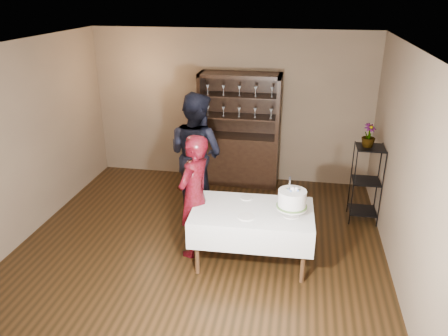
{
  "coord_description": "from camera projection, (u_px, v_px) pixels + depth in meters",
  "views": [
    {
      "loc": [
        1.25,
        -5.04,
        3.33
      ],
      "look_at": [
        0.32,
        0.1,
        1.16
      ],
      "focal_mm": 35.0,
      "sensor_mm": 36.0,
      "label": 1
    }
  ],
  "objects": [
    {
      "name": "floor",
      "position": [
        200.0,
        246.0,
        6.06
      ],
      "size": [
        5.0,
        5.0,
        0.0
      ],
      "primitive_type": "plane",
      "color": "black",
      "rests_on": "ground"
    },
    {
      "name": "ceiling",
      "position": [
        196.0,
        46.0,
        5.03
      ],
      "size": [
        5.0,
        5.0,
        0.0
      ],
      "primitive_type": "plane",
      "rotation": [
        3.14,
        0.0,
        0.0
      ],
      "color": "silver",
      "rests_on": "back_wall"
    },
    {
      "name": "back_wall",
      "position": [
        231.0,
        107.0,
        7.82
      ],
      "size": [
        5.0,
        0.02,
        2.7
      ],
      "primitive_type": "cube",
      "color": "brown",
      "rests_on": "floor"
    },
    {
      "name": "wall_left",
      "position": [
        20.0,
        144.0,
        5.96
      ],
      "size": [
        0.02,
        5.0,
        2.7
      ],
      "primitive_type": "cube",
      "color": "brown",
      "rests_on": "floor"
    },
    {
      "name": "wall_right",
      "position": [
        405.0,
        169.0,
        5.13
      ],
      "size": [
        0.02,
        5.0,
        2.7
      ],
      "primitive_type": "cube",
      "color": "brown",
      "rests_on": "floor"
    },
    {
      "name": "china_hutch",
      "position": [
        239.0,
        148.0,
        7.82
      ],
      "size": [
        1.4,
        0.48,
        2.0
      ],
      "color": "black",
      "rests_on": "floor"
    },
    {
      "name": "plant_etagere",
      "position": [
        366.0,
        181.0,
        6.53
      ],
      "size": [
        0.42,
        0.42,
        1.2
      ],
      "color": "black",
      "rests_on": "floor"
    },
    {
      "name": "cake_table",
      "position": [
        252.0,
        222.0,
        5.52
      ],
      "size": [
        1.55,
        0.99,
        0.76
      ],
      "rotation": [
        0.0,
        0.0,
        0.04
      ],
      "color": "silver",
      "rests_on": "floor"
    },
    {
      "name": "woman",
      "position": [
        194.0,
        196.0,
        5.63
      ],
      "size": [
        0.57,
        0.7,
        1.67
      ],
      "primitive_type": "imported",
      "rotation": [
        0.0,
        0.0,
        -1.89
      ],
      "color": "#310604",
      "rests_on": "floor"
    },
    {
      "name": "man",
      "position": [
        196.0,
        154.0,
        6.71
      ],
      "size": [
        1.15,
        1.05,
        1.92
      ],
      "primitive_type": "imported",
      "rotation": [
        0.0,
        0.0,
        2.71
      ],
      "color": "black",
      "rests_on": "floor"
    },
    {
      "name": "cake",
      "position": [
        292.0,
        200.0,
        5.24
      ],
      "size": [
        0.41,
        0.41,
        0.53
      ],
      "rotation": [
        0.0,
        0.0,
        0.25
      ],
      "color": "silver",
      "rests_on": "cake_table"
    },
    {
      "name": "plate_near",
      "position": [
        246.0,
        217.0,
        5.27
      ],
      "size": [
        0.25,
        0.25,
        0.01
      ],
      "primitive_type": "cylinder",
      "rotation": [
        0.0,
        0.0,
        -0.26
      ],
      "color": "silver",
      "rests_on": "cake_table"
    },
    {
      "name": "plate_far",
      "position": [
        247.0,
        198.0,
        5.75
      ],
      "size": [
        0.21,
        0.21,
        0.01
      ],
      "primitive_type": "cylinder",
      "rotation": [
        0.0,
        0.0,
        0.39
      ],
      "color": "silver",
      "rests_on": "cake_table"
    },
    {
      "name": "potted_plant",
      "position": [
        369.0,
        136.0,
        6.27
      ],
      "size": [
        0.27,
        0.27,
        0.34
      ],
      "primitive_type": "imported",
      "rotation": [
        0.0,
        0.0,
        0.7
      ],
      "color": "#507537",
      "rests_on": "plant_etagere"
    }
  ]
}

